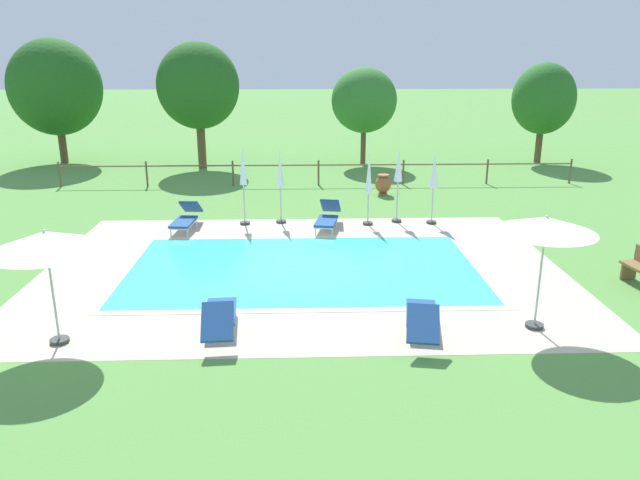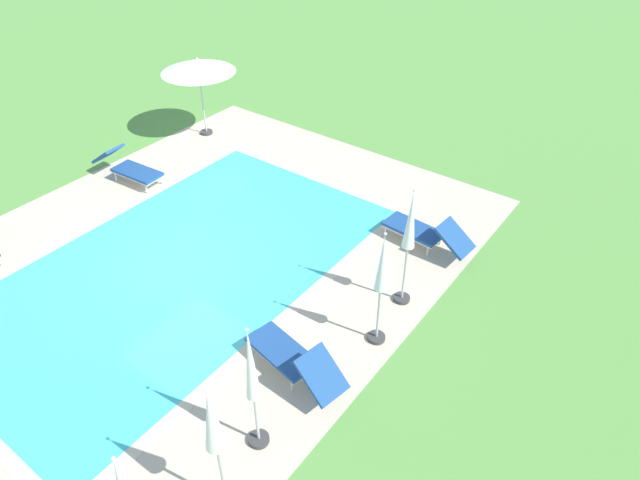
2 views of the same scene
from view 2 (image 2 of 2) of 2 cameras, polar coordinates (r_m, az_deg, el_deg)
name	(u,v)px [view 2 (image 2 of 2)]	position (r m, az deg, el deg)	size (l,w,h in m)	color
ground_plane	(180,266)	(12.19, -13.87, -2.58)	(160.00, 160.00, 0.00)	#599342
pool_deck_paving	(180,266)	(12.19, -13.88, -2.57)	(13.29, 9.60, 0.01)	beige
swimming_pool_water	(180,266)	(12.19, -13.88, -2.57)	(8.86, 5.18, 0.01)	#42CCD6
pool_coping_rim	(180,266)	(12.19, -13.88, -2.55)	(9.34, 5.66, 0.01)	beige
sun_lounger_north_near_steps	(293,358)	(9.55, -2.76, -11.78)	(0.95, 2.07, 0.85)	navy
sun_lounger_north_mid	(425,232)	(12.38, 10.52, 0.80)	(0.76, 2.06, 0.81)	navy
sun_lounger_north_far	(129,167)	(15.35, -18.71, 6.97)	(0.74, 2.05, 0.82)	navy
patio_umbrella_open_foreground	(198,66)	(16.62, -12.20, 16.74)	(2.07, 2.07, 2.27)	#383838
patio_umbrella_closed_row_west	(252,377)	(7.91, -6.86, -13.51)	(0.32, 0.32, 2.40)	#383838
patio_umbrella_closed_row_mid_west	(382,274)	(9.34, 6.24, -3.46)	(0.32, 0.32, 2.37)	#383838
patio_umbrella_closed_row_centre	(214,430)	(7.23, -10.63, -18.33)	(0.32, 0.32, 2.43)	#383838
patio_umbrella_closed_row_mid_east	(410,231)	(10.14, 9.00, 0.87)	(0.32, 0.32, 2.52)	#383838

